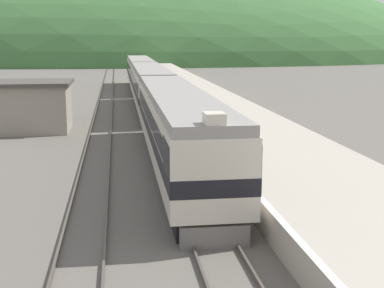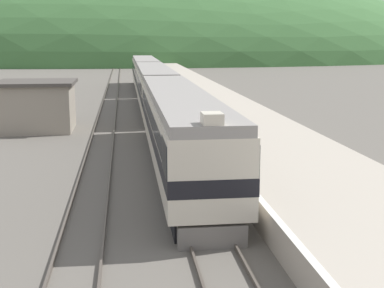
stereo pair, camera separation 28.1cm
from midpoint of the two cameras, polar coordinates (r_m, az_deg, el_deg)
track_main at (r=66.46m, az=-4.76°, el=5.64°), size 1.52×180.00×0.16m
track_siding at (r=66.42m, az=-8.41°, el=5.56°), size 1.52×180.00×0.16m
platform at (r=47.16m, az=2.65°, el=3.91°), size 6.78×140.00×1.12m
distant_hills at (r=159.55m, az=-6.26°, el=8.90°), size 196.05×88.22×52.39m
station_shed at (r=39.98m, az=-16.01°, el=3.97°), size 5.50×5.07×3.58m
express_train_lead_car at (r=26.96m, az=-1.10°, el=1.81°), size 2.92×21.86×4.35m
carriage_second at (r=48.83m, az=-3.89°, el=6.06°), size 2.91×20.13×3.99m
carriage_third at (r=69.76m, az=-4.92°, el=7.63°), size 2.91×20.13×3.99m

